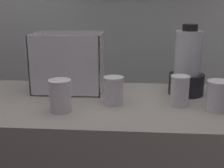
# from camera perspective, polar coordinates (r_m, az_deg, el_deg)

# --- Properties ---
(back_wall_unit) EXTENTS (2.60, 0.24, 2.50)m
(back_wall_unit) POSITION_cam_1_polar(r_m,az_deg,el_deg) (2.02, 1.81, 13.61)
(back_wall_unit) COLOR silver
(back_wall_unit) RESTS_ON ground_plane
(carrot_display_bin) EXTENTS (0.33, 0.23, 0.29)m
(carrot_display_bin) POSITION_cam_1_polar(r_m,az_deg,el_deg) (1.49, -8.24, 2.13)
(carrot_display_bin) COLOR white
(carrot_display_bin) RESTS_ON counter
(blender_pitcher) EXTENTS (0.17, 0.17, 0.33)m
(blender_pitcher) POSITION_cam_1_polar(r_m,az_deg,el_deg) (1.44, 14.38, 3.24)
(blender_pitcher) COLOR black
(blender_pitcher) RESTS_ON counter
(juice_cup_beet_far_left) EXTENTS (0.09, 0.09, 0.13)m
(juice_cup_beet_far_left) POSITION_cam_1_polar(r_m,az_deg,el_deg) (1.21, -9.99, -2.54)
(juice_cup_beet_far_left) COLOR white
(juice_cup_beet_far_left) RESTS_ON counter
(juice_cup_pomegranate_left) EXTENTS (0.09, 0.09, 0.12)m
(juice_cup_pomegranate_left) POSITION_cam_1_polar(r_m,az_deg,el_deg) (1.28, 0.30, -1.58)
(juice_cup_pomegranate_left) COLOR white
(juice_cup_pomegranate_left) RESTS_ON counter
(juice_cup_mango_middle) EXTENTS (0.08, 0.08, 0.13)m
(juice_cup_mango_middle) POSITION_cam_1_polar(r_m,az_deg,el_deg) (1.29, 12.95, -1.68)
(juice_cup_mango_middle) COLOR white
(juice_cup_mango_middle) RESTS_ON counter
(juice_cup_orange_right) EXTENTS (0.10, 0.10, 0.13)m
(juice_cup_orange_right) POSITION_cam_1_polar(r_m,az_deg,el_deg) (1.27, 19.83, -2.36)
(juice_cup_orange_right) COLOR white
(juice_cup_orange_right) RESTS_ON counter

